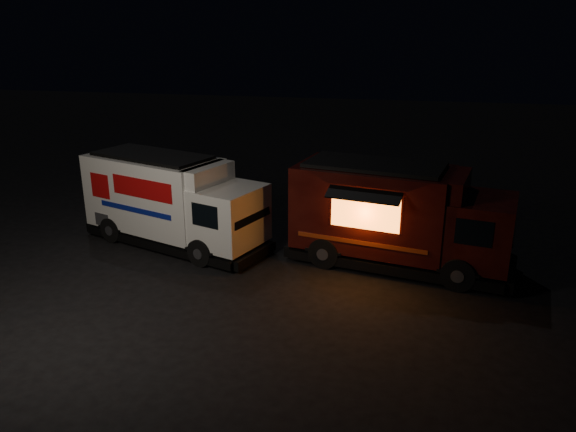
# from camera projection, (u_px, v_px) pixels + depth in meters

# --- Properties ---
(ground) EXTENTS (80.00, 80.00, 0.00)m
(ground) POSITION_uv_depth(u_px,v_px,m) (237.00, 287.00, 14.72)
(ground) COLOR black
(ground) RESTS_ON ground
(white_truck) EXTENTS (6.48, 3.99, 2.78)m
(white_truck) POSITION_uv_depth(u_px,v_px,m) (175.00, 201.00, 17.17)
(white_truck) COLOR silver
(white_truck) RESTS_ON ground
(red_truck) EXTENTS (6.57, 3.45, 2.91)m
(red_truck) POSITION_uv_depth(u_px,v_px,m) (401.00, 217.00, 15.62)
(red_truck) COLOR #3C0F0B
(red_truck) RESTS_ON ground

